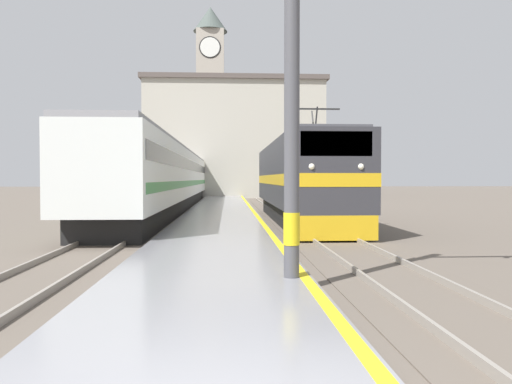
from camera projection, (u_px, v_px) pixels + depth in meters
ground_plane at (223, 210)px, 33.31m from camera, size 200.00×200.00×0.00m
platform at (222, 213)px, 28.32m from camera, size 3.87×140.00×0.26m
rail_track_near at (289, 214)px, 28.54m from camera, size 2.83×140.00×0.16m
rail_track_far at (159, 215)px, 28.12m from camera, size 2.83×140.00×0.16m
locomotive_train at (300, 180)px, 24.04m from camera, size 2.92×16.43×4.90m
passenger_train at (179, 177)px, 39.36m from camera, size 2.92×50.28×4.05m
catenary_mast at (296, 79)px, 9.13m from camera, size 2.59×0.30×7.40m
clock_tower at (211, 95)px, 68.24m from camera, size 4.63×4.63×25.49m
station_building at (234, 139)px, 56.39m from camera, size 19.92×9.13×13.05m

